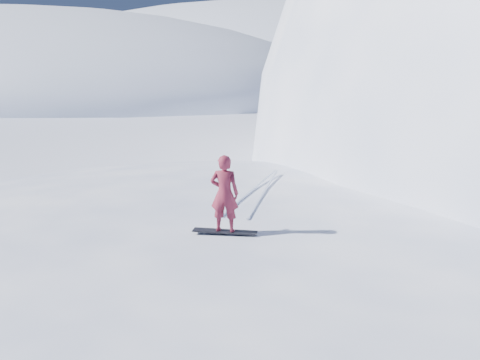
{
  "coord_description": "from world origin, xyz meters",
  "views": [
    {
      "loc": [
        4.5,
        -11.15,
        6.78
      ],
      "look_at": [
        -0.62,
        1.34,
        3.5
      ],
      "focal_mm": 40.0,
      "sensor_mm": 36.0,
      "label": 1
    }
  ],
  "objects": [
    {
      "name": "far_ridge_c",
      "position": [
        -40.0,
        110.0,
        0.0
      ],
      "size": [
        140.0,
        90.0,
        36.0
      ],
      "primitive_type": "ellipsoid",
      "color": "white",
      "rests_on": "ground"
    },
    {
      "name": "board_tracks",
      "position": [
        -1.25,
        4.45,
        2.42
      ],
      "size": [
        1.28,
        5.99,
        0.04
      ],
      "color": "silver",
      "rests_on": "ground"
    },
    {
      "name": "snowboard",
      "position": [
        -0.62,
        0.34,
        2.41
      ],
      "size": [
        1.64,
        0.64,
        0.03
      ],
      "primitive_type": "cube",
      "rotation": [
        0.0,
        0.0,
        0.22
      ],
      "color": "black",
      "rests_on": "near_ridge"
    },
    {
      "name": "far_ridge_a",
      "position": [
        -70.0,
        60.0,
        0.0
      ],
      "size": [
        120.0,
        70.0,
        28.0
      ],
      "primitive_type": "ellipsoid",
      "color": "white",
      "rests_on": "ground"
    },
    {
      "name": "near_ridge",
      "position": [
        1.0,
        3.0,
        0.0
      ],
      "size": [
        36.0,
        28.0,
        4.8
      ],
      "primitive_type": "ellipsoid",
      "color": "white",
      "rests_on": "ground"
    },
    {
      "name": "wind_bumps",
      "position": [
        -0.56,
        2.12,
        0.0
      ],
      "size": [
        16.0,
        14.4,
        1.0
      ],
      "color": "white",
      "rests_on": "ground"
    },
    {
      "name": "ground",
      "position": [
        0.0,
        0.0,
        0.0
      ],
      "size": [
        400.0,
        400.0,
        0.0
      ],
      "primitive_type": "plane",
      "color": "white",
      "rests_on": "ground"
    },
    {
      "name": "snowboarder",
      "position": [
        -0.62,
        0.34,
        3.39
      ],
      "size": [
        0.78,
        0.6,
        1.92
      ],
      "primitive_type": "imported",
      "rotation": [
        0.0,
        0.0,
        3.36
      ],
      "color": "maroon",
      "rests_on": "snowboard"
    }
  ]
}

